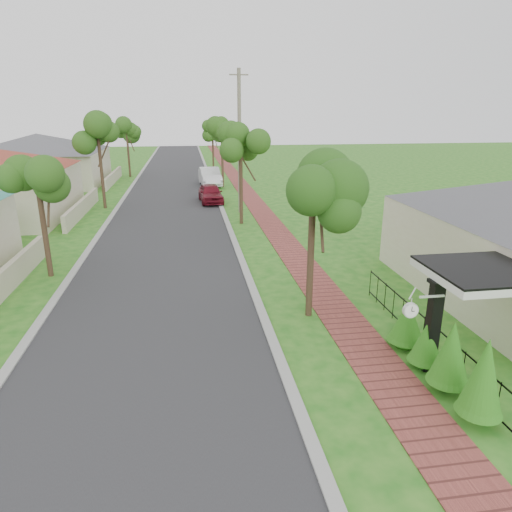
{
  "coord_description": "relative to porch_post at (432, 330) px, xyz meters",
  "views": [
    {
      "loc": [
        -1.67,
        -11.02,
        6.64
      ],
      "look_at": [
        0.72,
        4.8,
        1.5
      ],
      "focal_mm": 32.0,
      "sensor_mm": 36.0,
      "label": 1
    }
  ],
  "objects": [
    {
      "name": "road",
      "position": [
        -7.55,
        21.0,
        -1.12
      ],
      "size": [
        7.0,
        120.0,
        0.02
      ],
      "primitive_type": "cube",
      "color": "#28282B",
      "rests_on": "ground"
    },
    {
      "name": "sidewalk",
      "position": [
        -1.3,
        21.0,
        -1.12
      ],
      "size": [
        1.5,
        120.0,
        0.03
      ],
      "primitive_type": "cube",
      "color": "#99453D",
      "rests_on": "ground"
    },
    {
      "name": "far_house_grey",
      "position": [
        -19.52,
        35.0,
        1.22
      ],
      "size": [
        15.56,
        15.56,
        4.6
      ],
      "color": "beige",
      "rests_on": "ground"
    },
    {
      "name": "kerb_left",
      "position": [
        -11.2,
        21.0,
        -1.12
      ],
      "size": [
        0.3,
        120.0,
        0.1
      ],
      "primitive_type": "cube",
      "color": "#9E9E99",
      "rests_on": "ground"
    },
    {
      "name": "station_clock",
      "position": [
        -0.86,
        -0.4,
        0.83
      ],
      "size": [
        1.05,
        0.13,
        0.56
      ],
      "color": "silver",
      "rests_on": "ground"
    },
    {
      "name": "street_trees",
      "position": [
        -7.42,
        27.84,
        3.42
      ],
      "size": [
        10.7,
        37.65,
        5.89
      ],
      "color": "#382619",
      "rests_on": "ground"
    },
    {
      "name": "near_tree",
      "position": [
        -2.35,
        3.67,
        3.08
      ],
      "size": [
        2.06,
        2.06,
        5.28
      ],
      "color": "#382619",
      "rests_on": "ground"
    },
    {
      "name": "kerb_right",
      "position": [
        -3.9,
        21.0,
        -1.12
      ],
      "size": [
        0.3,
        120.0,
        0.1
      ],
      "primitive_type": "cube",
      "color": "#9E9E99",
      "rests_on": "ground"
    },
    {
      "name": "hedge_row",
      "position": [
        -0.1,
        -0.65,
        -0.27
      ],
      "size": [
        0.94,
        4.4,
        2.19
      ],
      "color": "#1E5B12",
      "rests_on": "ground"
    },
    {
      "name": "utility_pole",
      "position": [
        -2.74,
        20.2,
        3.5
      ],
      "size": [
        1.2,
        0.24,
        9.12
      ],
      "color": "gray",
      "rests_on": "ground"
    },
    {
      "name": "parked_car_red",
      "position": [
        -4.53,
        23.92,
        -0.44
      ],
      "size": [
        1.88,
        4.11,
        1.37
      ],
      "primitive_type": "imported",
      "rotation": [
        0.0,
        0.0,
        0.07
      ],
      "color": "maroon",
      "rests_on": "ground"
    },
    {
      "name": "parked_car_white",
      "position": [
        -4.15,
        31.93,
        -0.31
      ],
      "size": [
        2.04,
        4.99,
        1.61
      ],
      "primitive_type": "imported",
      "rotation": [
        0.0,
        0.0,
        0.07
      ],
      "color": "white",
      "rests_on": "ground"
    },
    {
      "name": "ground",
      "position": [
        -4.55,
        1.0,
        -1.12
      ],
      "size": [
        160.0,
        160.0,
        0.0
      ],
      "primitive_type": "plane",
      "color": "#1F6818",
      "rests_on": "ground"
    },
    {
      "name": "porch_post",
      "position": [
        0.0,
        0.0,
        0.0
      ],
      "size": [
        0.48,
        0.48,
        2.52
      ],
      "color": "black",
      "rests_on": "ground"
    },
    {
      "name": "picket_fence",
      "position": [
        0.35,
        1.0,
        -0.59
      ],
      "size": [
        0.03,
        8.02,
        1.0
      ],
      "color": "black",
      "rests_on": "ground"
    }
  ]
}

